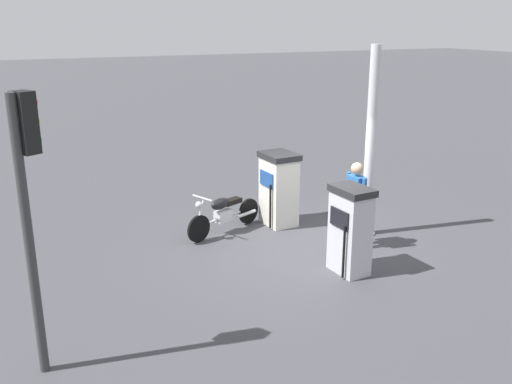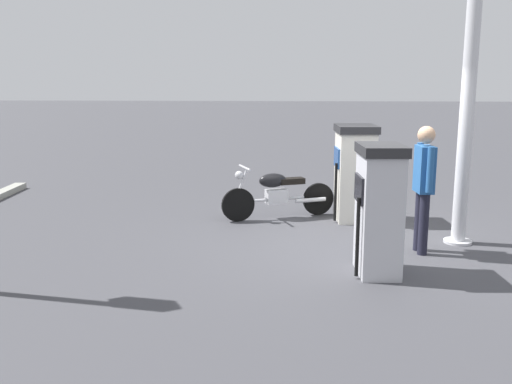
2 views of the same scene
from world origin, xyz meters
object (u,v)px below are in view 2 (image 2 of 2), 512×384
object	(u,v)px
fuel_pump_near	(355,172)
fuel_pump_far	(379,209)
canopy_support_pole	(467,114)
motorcycle_near_pump	(277,192)
attendant_person	(424,181)

from	to	relation	value
fuel_pump_near	fuel_pump_far	size ratio (longest dim) A/B	1.01
fuel_pump_far	canopy_support_pole	size ratio (longest dim) A/B	0.41
fuel_pump_near	canopy_support_pole	size ratio (longest dim) A/B	0.41
canopy_support_pole	fuel_pump_near	bearing A→B (deg)	-43.66
motorcycle_near_pump	attendant_person	distance (m)	2.77
attendant_person	motorcycle_near_pump	bearing A→B (deg)	-42.27
attendant_person	canopy_support_pole	bearing A→B (deg)	-142.18
fuel_pump_far	canopy_support_pole	xyz separation A→B (m)	(-1.37, -1.40, 1.05)
motorcycle_near_pump	attendant_person	xyz separation A→B (m)	(-2.01, 1.83, 0.54)
attendant_person	fuel_pump_near	bearing A→B (deg)	-68.35
fuel_pump_near	fuel_pump_far	bearing A→B (deg)	90.00
canopy_support_pole	fuel_pump_far	bearing A→B (deg)	45.63
fuel_pump_far	motorcycle_near_pump	distance (m)	3.03
motorcycle_near_pump	attendant_person	bearing A→B (deg)	137.73
motorcycle_near_pump	fuel_pump_far	bearing A→B (deg)	115.34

